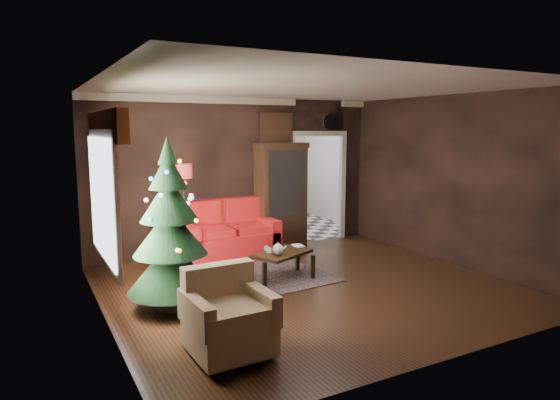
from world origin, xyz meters
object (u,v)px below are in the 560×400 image
coffee_table (282,265)px  wall_clock (330,122)px  loveseat (228,230)px  teapot (278,250)px  kitchen_table (276,214)px  armchair (229,311)px  christmas_tree (170,227)px  floor_lamp (185,217)px  curio_cabinet (281,198)px

coffee_table → wall_clock: bearing=41.8°
loveseat → coffee_table: 1.52m
teapot → kitchen_table: (1.69, 3.27, -0.13)m
loveseat → kitchen_table: (1.80, 1.65, -0.12)m
teapot → wall_clock: 3.55m
loveseat → coffee_table: size_ratio=1.92×
loveseat → kitchen_table: 2.45m
armchair → kitchen_table: size_ratio=1.09×
coffee_table → christmas_tree: bearing=-166.0°
floor_lamp → teapot: bearing=-56.3°
floor_lamp → kitchen_table: (2.63, 1.86, -0.45)m
wall_clock → loveseat: bearing=-170.3°
armchair → christmas_tree: bearing=93.8°
loveseat → christmas_tree: (-1.55, -1.92, 0.55)m
loveseat → kitchen_table: bearing=42.5°
loveseat → coffee_table: (0.26, -1.47, -0.29)m
coffee_table → armchair: bearing=-130.1°
christmas_tree → loveseat: bearing=51.1°
curio_cabinet → floor_lamp: bearing=-167.8°
curio_cabinet → wall_clock: wall_clock is taller
christmas_tree → kitchen_table: bearing=46.8°
curio_cabinet → floor_lamp: (-1.98, -0.43, -0.12)m
armchair → curio_cabinet: bearing=53.4°
armchair → teapot: armchair is taller
christmas_tree → coffee_table: christmas_tree is taller
teapot → wall_clock: (2.24, 2.02, 1.88)m
loveseat → curio_cabinet: 1.25m
coffee_table → loveseat: bearing=100.1°
teapot → christmas_tree: bearing=-169.8°
armchair → wall_clock: size_ratio=2.54×
loveseat → christmas_tree: bearing=-128.9°
curio_cabinet → christmas_tree: christmas_tree is taller
armchair → kitchen_table: armchair is taller
teapot → kitchen_table: size_ratio=0.26×
teapot → loveseat: bearing=93.9°
loveseat → kitchen_table: loveseat is taller
armchair → kitchen_table: bearing=56.1°
curio_cabinet → wall_clock: (1.20, 0.18, 1.43)m
coffee_table → kitchen_table: kitchen_table is taller
loveseat → floor_lamp: size_ratio=0.98×
teapot → wall_clock: bearing=42.1°
teapot → kitchen_table: 3.68m
coffee_table → wall_clock: size_ratio=2.76×
christmas_tree → kitchen_table: 4.94m
curio_cabinet → floor_lamp: size_ratio=1.10×
loveseat → teapot: bearing=-86.1°
curio_cabinet → teapot: curio_cabinet is taller
wall_clock → kitchen_table: wall_clock is taller
kitchen_table → teapot: bearing=-117.3°
floor_lamp → wall_clock: size_ratio=5.40×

